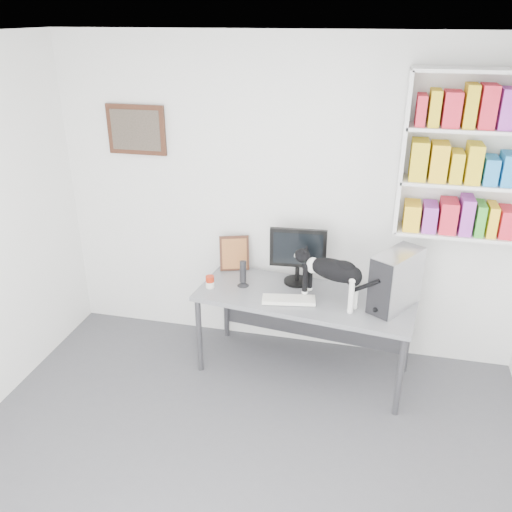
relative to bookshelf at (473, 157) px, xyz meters
name	(u,v)px	position (x,y,z in m)	size (l,w,h in m)	color
room	(217,322)	(-1.40, -1.85, -0.50)	(4.01, 4.01, 2.70)	#4D4D51
bookshelf	(473,157)	(0.00, 0.00, 0.00)	(1.03, 0.28, 1.24)	silver
wall_art	(136,130)	(-2.70, 0.12, 0.05)	(0.52, 0.04, 0.42)	#4B2618
desk	(303,334)	(-1.15, -0.32, -1.49)	(1.74, 0.68, 0.72)	slate
monitor	(298,256)	(-1.25, -0.10, -0.88)	(0.47, 0.22, 0.50)	black
keyboard	(289,300)	(-1.26, -0.44, -1.11)	(0.42, 0.16, 0.03)	white
pc_tower	(396,280)	(-0.46, -0.34, -0.90)	(0.20, 0.46, 0.46)	#B2B2B7
speaker	(243,273)	(-1.68, -0.26, -1.01)	(0.10, 0.10, 0.23)	black
leaning_print	(234,253)	(-1.83, 0.03, -0.97)	(0.26, 0.10, 0.32)	#4B2618
soup_can	(210,282)	(-1.94, -0.35, -1.07)	(0.07, 0.07, 0.10)	#AF250F
cat	(332,281)	(-0.93, -0.40, -0.93)	(0.65, 0.17, 0.40)	black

